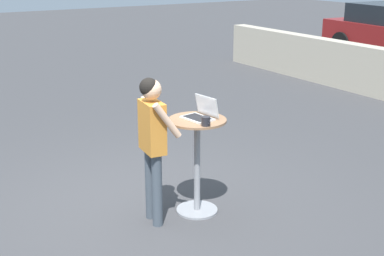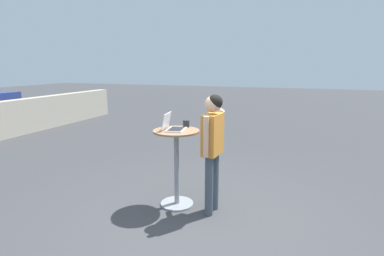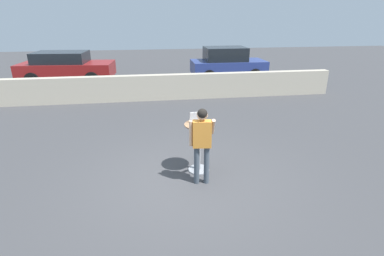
{
  "view_description": "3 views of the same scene",
  "coord_description": "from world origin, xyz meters",
  "px_view_note": "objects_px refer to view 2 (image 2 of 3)",
  "views": [
    {
      "loc": [
        5.02,
        -2.53,
        2.76
      ],
      "look_at": [
        0.54,
        0.27,
        1.08
      ],
      "focal_mm": 50.0,
      "sensor_mm": 36.0,
      "label": 1
    },
    {
      "loc": [
        -3.34,
        -1.12,
        1.96
      ],
      "look_at": [
        0.22,
        0.17,
        1.17
      ],
      "focal_mm": 28.0,
      "sensor_mm": 36.0,
      "label": 2
    },
    {
      "loc": [
        -0.69,
        -5.39,
        3.28
      ],
      "look_at": [
        0.14,
        0.07,
        1.16
      ],
      "focal_mm": 28.0,
      "sensor_mm": 36.0,
      "label": 3
    }
  ],
  "objects_px": {
    "laptop": "(173,126)",
    "standing_person": "(213,140)",
    "cafe_table": "(177,160)",
    "coffee_mug": "(186,124)"
  },
  "relations": [
    {
      "from": "laptop",
      "to": "coffee_mug",
      "type": "height_order",
      "value": "laptop"
    },
    {
      "from": "cafe_table",
      "to": "standing_person",
      "type": "relative_size",
      "value": 0.68
    },
    {
      "from": "cafe_table",
      "to": "coffee_mug",
      "type": "xyz_separation_m",
      "value": [
        0.25,
        -0.05,
        0.48
      ]
    },
    {
      "from": "laptop",
      "to": "coffee_mug",
      "type": "bearing_deg",
      "value": -21.86
    },
    {
      "from": "cafe_table",
      "to": "coffee_mug",
      "type": "relative_size",
      "value": 8.41
    },
    {
      "from": "laptop",
      "to": "coffee_mug",
      "type": "xyz_separation_m",
      "value": [
        0.26,
        -0.1,
        -0.0
      ]
    },
    {
      "from": "coffee_mug",
      "to": "laptop",
      "type": "bearing_deg",
      "value": 158.14
    },
    {
      "from": "cafe_table",
      "to": "laptop",
      "type": "height_order",
      "value": "laptop"
    },
    {
      "from": "cafe_table",
      "to": "laptop",
      "type": "xyz_separation_m",
      "value": [
        -0.01,
        0.05,
        0.48
      ]
    },
    {
      "from": "laptop",
      "to": "standing_person",
      "type": "distance_m",
      "value": 0.6
    }
  ]
}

